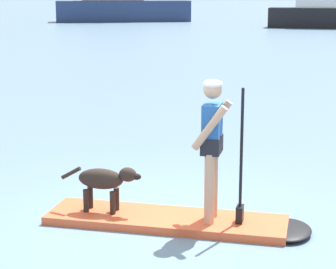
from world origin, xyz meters
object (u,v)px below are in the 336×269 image
object	(u,v)px
person_paddler	(213,140)
moored_boat_center	(333,12)
dog	(105,181)
moored_boat_outer	(120,4)
paddleboard	(184,221)

from	to	relation	value
person_paddler	moored_boat_center	bearing A→B (deg)	75.30
dog	moored_boat_outer	bearing A→B (deg)	95.34
paddleboard	moored_boat_center	bearing A→B (deg)	74.86
paddleboard	moored_boat_outer	xyz separation A→B (m)	(-5.96, 53.32, 1.62)
paddleboard	moored_boat_center	world-z (taller)	moored_boat_center
moored_boat_center	person_paddler	bearing A→B (deg)	-104.70
moored_boat_outer	moored_boat_center	distance (m)	20.41
dog	moored_boat_outer	distance (m)	53.36
person_paddler	moored_boat_outer	distance (m)	53.76
paddleboard	dog	bearing A→B (deg)	168.12
moored_boat_outer	moored_boat_center	xyz separation A→B (m)	(17.58, -10.36, -0.46)
dog	moored_boat_center	size ratio (longest dim) A/B	0.10
paddleboard	moored_boat_center	distance (m)	44.52
paddleboard	dog	xyz separation A→B (m)	(-0.99, 0.21, 0.45)
moored_boat_center	moored_boat_outer	bearing A→B (deg)	149.49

